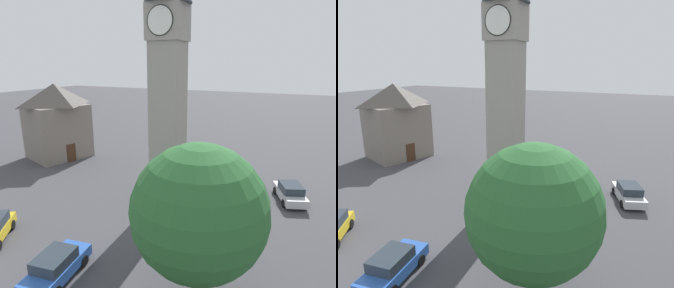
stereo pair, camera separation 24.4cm
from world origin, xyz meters
TOP-DOWN VIEW (x-y plane):
  - ground_plane at (0.00, 0.00)m, footprint 200.00×200.00m
  - clock_tower at (0.00, 0.00)m, footprint 3.41×3.41m
  - car_blue_kerb at (9.09, 4.49)m, footprint 3.04×4.46m
  - car_silver_kerb at (-1.18, 11.17)m, footprint 4.30×2.18m
  - car_red_corner at (-1.51, -10.63)m, footprint 2.28×4.33m
  - car_white_side at (3.56, 6.29)m, footprint 3.13×4.46m
  - pedestrian at (2.20, 10.21)m, footprint 0.35×0.52m
  - tree at (5.65, -8.84)m, footprint 6.21×6.21m
  - building_corner_back at (-17.29, 5.52)m, footprint 7.55×8.01m

SIDE VIEW (x-z plane):
  - ground_plane at x=0.00m, z-range 0.00..0.00m
  - car_blue_kerb at x=9.09m, z-range 0.00..1.53m
  - car_silver_kerb at x=-1.18m, z-range 0.00..1.53m
  - car_red_corner at x=-1.51m, z-range 0.00..1.53m
  - car_white_side at x=3.56m, z-range 0.00..1.53m
  - pedestrian at x=2.20m, z-range 0.16..1.86m
  - building_corner_back at x=-17.29m, z-range 0.09..8.95m
  - tree at x=5.65m, z-range 0.80..8.64m
  - clock_tower at x=0.00m, z-range 1.89..23.86m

